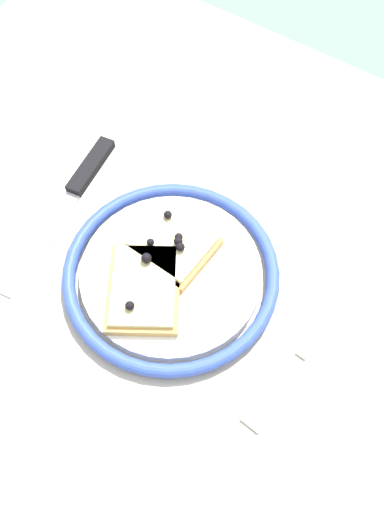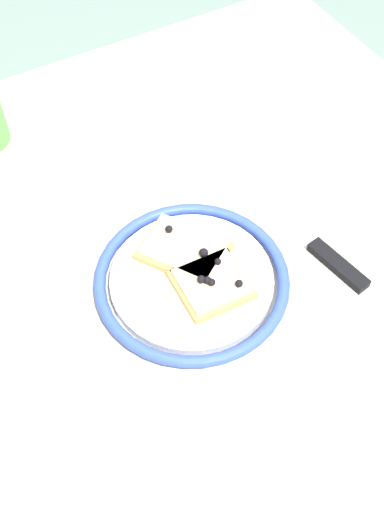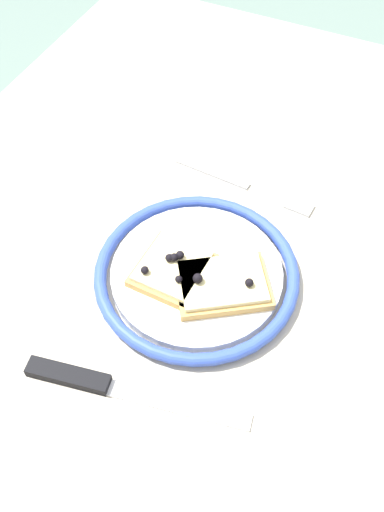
% 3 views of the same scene
% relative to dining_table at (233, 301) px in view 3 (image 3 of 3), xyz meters
% --- Properties ---
extents(ground_plane, '(6.00, 6.00, 0.00)m').
position_rel_dining_table_xyz_m(ground_plane, '(0.00, 0.00, -0.66)').
color(ground_plane, slate).
extents(dining_table, '(1.07, 0.92, 0.74)m').
position_rel_dining_table_xyz_m(dining_table, '(0.00, 0.00, 0.00)').
color(dining_table, '#BCB29E').
rests_on(dining_table, ground_plane).
extents(plate, '(0.24, 0.24, 0.02)m').
position_rel_dining_table_xyz_m(plate, '(0.04, -0.04, 0.09)').
color(plate, white).
rests_on(plate, dining_table).
extents(pizza_slice_near, '(0.12, 0.13, 0.03)m').
position_rel_dining_table_xyz_m(pizza_slice_near, '(0.05, 0.00, 0.10)').
color(pizza_slice_near, tan).
rests_on(pizza_slice_near, plate).
extents(pizza_slice_far, '(0.09, 0.08, 0.03)m').
position_rel_dining_table_xyz_m(pizza_slice_far, '(0.05, -0.06, 0.10)').
color(pizza_slice_far, tan).
rests_on(pizza_slice_far, plate).
extents(knife, '(0.06, 0.24, 0.01)m').
position_rel_dining_table_xyz_m(knife, '(0.21, -0.07, 0.08)').
color(knife, silver).
rests_on(knife, dining_table).
extents(fork, '(0.03, 0.20, 0.00)m').
position_rel_dining_table_xyz_m(fork, '(-0.13, -0.04, 0.08)').
color(fork, '#B9B9B9').
rests_on(fork, dining_table).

